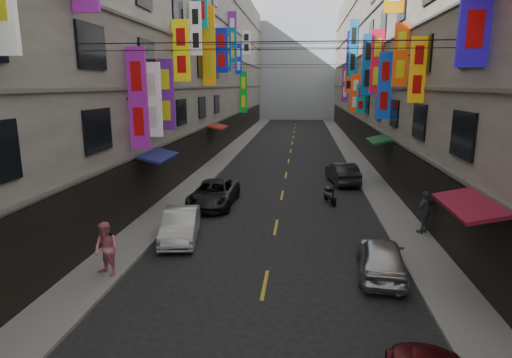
% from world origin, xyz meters
% --- Properties ---
extents(sidewalk_left, '(2.00, 90.00, 0.12)m').
position_xyz_m(sidewalk_left, '(-6.00, 42.00, 0.06)').
color(sidewalk_left, slate).
rests_on(sidewalk_left, ground).
extents(sidewalk_right, '(2.00, 90.00, 0.12)m').
position_xyz_m(sidewalk_right, '(6.00, 42.00, 0.06)').
color(sidewalk_right, slate).
rests_on(sidewalk_right, ground).
extents(building_row_left, '(10.14, 90.00, 19.00)m').
position_xyz_m(building_row_left, '(-11.99, 42.00, 9.49)').
color(building_row_left, '#9C978E').
rests_on(building_row_left, ground).
extents(building_row_right, '(10.14, 90.00, 19.00)m').
position_xyz_m(building_row_right, '(11.99, 42.00, 9.49)').
color(building_row_right, '#ACA090').
rests_on(building_row_right, ground).
extents(haze_block, '(18.00, 8.00, 22.00)m').
position_xyz_m(haze_block, '(0.00, 92.00, 11.00)').
color(haze_block, '#A8B0BB').
rests_on(haze_block, ground).
extents(shop_signage, '(14.00, 55.00, 12.24)m').
position_xyz_m(shop_signage, '(-0.21, 34.95, 9.18)').
color(shop_signage, '#0F24AF').
rests_on(shop_signage, ground).
extents(street_awnings, '(13.99, 35.20, 0.41)m').
position_xyz_m(street_awnings, '(-1.26, 26.00, 3.00)').
color(street_awnings, '#16552D').
rests_on(street_awnings, ground).
extents(overhead_cables, '(14.00, 38.04, 1.24)m').
position_xyz_m(overhead_cables, '(0.00, 30.00, 8.80)').
color(overhead_cables, black).
rests_on(overhead_cables, ground).
extents(lane_markings, '(0.12, 80.20, 0.01)m').
position_xyz_m(lane_markings, '(0.00, 39.00, 0.00)').
color(lane_markings, gold).
rests_on(lane_markings, ground).
extents(scooter_far_right, '(0.71, 1.77, 1.14)m').
position_xyz_m(scooter_far_right, '(2.77, 28.51, 0.44)').
color(scooter_far_right, black).
rests_on(scooter_far_right, ground).
extents(car_left_mid, '(2.06, 4.22, 1.33)m').
position_xyz_m(car_left_mid, '(-4.00, 21.90, 0.67)').
color(car_left_mid, silver).
rests_on(car_left_mid, ground).
extents(car_left_far, '(2.35, 4.96, 1.37)m').
position_xyz_m(car_left_far, '(-3.66, 27.36, 0.68)').
color(car_left_far, black).
rests_on(car_left_far, ground).
extents(car_right_mid, '(1.96, 4.07, 1.34)m').
position_xyz_m(car_right_mid, '(4.00, 19.21, 0.67)').
color(car_right_mid, '#B8B9BD').
rests_on(car_right_mid, ground).
extents(car_right_far, '(2.18, 4.57, 1.45)m').
position_xyz_m(car_right_far, '(3.91, 33.66, 0.72)').
color(car_right_far, '#26272E').
rests_on(car_right_far, ground).
extents(pedestrian_lfar, '(1.11, 0.97, 1.90)m').
position_xyz_m(pedestrian_lfar, '(-5.46, 17.92, 1.07)').
color(pedestrian_lfar, pink).
rests_on(pedestrian_lfar, sidewalk_left).
extents(pedestrian_rfar, '(1.27, 1.23, 1.92)m').
position_xyz_m(pedestrian_rfar, '(6.60, 23.60, 1.08)').
color(pedestrian_rfar, '#59595C').
rests_on(pedestrian_rfar, sidewalk_right).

